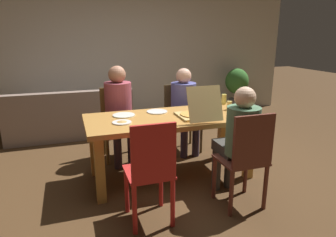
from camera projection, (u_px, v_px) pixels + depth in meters
ground_plane at (171, 176)px, 3.65m from camera, size 20.00×20.00×0.00m
back_wall at (124, 42)px, 5.80m from camera, size 6.98×0.12×2.99m
dining_table at (171, 125)px, 3.48m from camera, size 1.93×0.86×0.75m
chair_0 at (181, 113)px, 4.41m from camera, size 0.46×0.45×0.94m
person_0 at (185, 103)px, 4.23m from camera, size 0.35×0.50×1.20m
chair_1 at (246, 158)px, 2.84m from camera, size 0.43×0.40×0.98m
person_1 at (238, 135)px, 2.93m from camera, size 0.32×0.54×1.20m
chair_2 at (118, 120)px, 4.13m from camera, size 0.46×0.43×0.95m
person_2 at (119, 106)px, 3.94m from camera, size 0.35×0.56×1.27m
chair_3 at (151, 171)px, 2.58m from camera, size 0.40×0.41×0.98m
pizza_box_0 at (197, 113)px, 3.38m from camera, size 0.38×0.51×0.39m
plate_0 at (124, 115)px, 3.47m from camera, size 0.26×0.26×0.01m
plate_1 at (207, 107)px, 3.84m from camera, size 0.26×0.26×0.03m
plate_2 at (157, 112)px, 3.63m from camera, size 0.25×0.25×0.01m
plate_3 at (122, 122)px, 3.19m from camera, size 0.20×0.20×0.03m
drinking_glass_0 at (229, 105)px, 3.73m from camera, size 0.06×0.06×0.11m
drinking_glass_1 at (224, 99)px, 4.02m from camera, size 0.07×0.07×0.13m
couch at (71, 119)px, 5.07m from camera, size 1.99×0.90×0.79m
potted_plant at (237, 86)px, 6.34m from camera, size 0.48×0.48×0.96m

